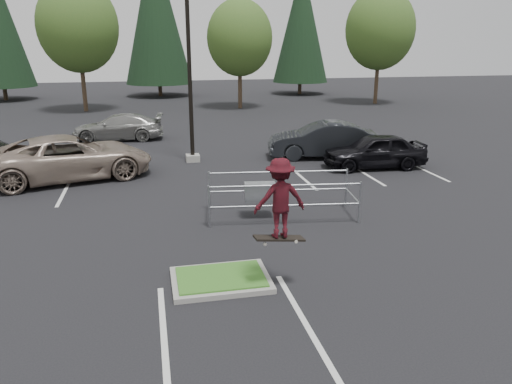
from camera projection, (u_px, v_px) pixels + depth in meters
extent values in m
plane|color=black|center=(221.00, 282.00, 11.29)|extent=(120.00, 120.00, 0.00)
cube|color=gray|center=(221.00, 280.00, 11.27)|extent=(2.20, 1.60, 0.12)
cube|color=#3B6921|center=(221.00, 277.00, 11.25)|extent=(1.95, 1.35, 0.05)
cube|color=silver|center=(68.00, 186.00, 18.78)|extent=(0.12, 5.20, 0.01)
cube|color=silver|center=(297.00, 173.00, 20.62)|extent=(0.12, 5.20, 0.01)
cube|color=silver|center=(358.00, 169.00, 21.17)|extent=(0.12, 5.20, 0.01)
cube|color=silver|center=(416.00, 166.00, 21.72)|extent=(0.12, 5.20, 0.01)
cube|color=silver|center=(166.00, 373.00, 8.21)|extent=(0.12, 6.00, 0.01)
cube|color=silver|center=(322.00, 352.00, 8.76)|extent=(0.12, 6.00, 0.01)
cube|color=gray|center=(193.00, 158.00, 22.56)|extent=(0.60, 0.60, 0.30)
cylinder|color=black|center=(189.00, 46.00, 21.15)|extent=(0.18, 0.18, 10.00)
cylinder|color=#38281C|center=(84.00, 88.00, 38.06)|extent=(0.32, 0.32, 3.50)
ellipsoid|color=#2C5920|center=(78.00, 26.00, 36.75)|extent=(5.89, 5.89, 6.77)
sphere|color=#2C5920|center=(87.00, 37.00, 36.81)|extent=(3.68, 3.68, 3.68)
sphere|color=#2C5920|center=(72.00, 34.00, 37.18)|extent=(4.05, 4.05, 4.05)
cylinder|color=#38281C|center=(240.00, 89.00, 39.92)|extent=(0.32, 0.32, 3.04)
ellipsoid|color=#2C5920|center=(240.00, 38.00, 38.78)|extent=(5.12, 5.12, 5.89)
sphere|color=#2C5920|center=(248.00, 46.00, 38.81)|extent=(3.20, 3.20, 3.20)
sphere|color=#2C5920|center=(232.00, 44.00, 39.19)|extent=(3.52, 3.52, 3.52)
cylinder|color=#38281C|center=(376.00, 83.00, 42.78)|extent=(0.32, 0.32, 3.42)
ellipsoid|color=#2C5920|center=(380.00, 29.00, 41.49)|extent=(5.76, 5.76, 6.62)
sphere|color=#2C5920|center=(388.00, 38.00, 41.54)|extent=(3.60, 3.60, 3.60)
sphere|color=#2C5920|center=(372.00, 36.00, 41.92)|extent=(3.96, 3.96, 3.96)
cylinder|color=#38281C|center=(5.00, 93.00, 45.65)|extent=(0.36, 0.36, 1.20)
cylinder|color=#38281C|center=(160.00, 90.00, 48.97)|extent=(0.36, 0.36, 1.20)
cone|color=black|center=(156.00, 11.00, 46.85)|extent=(6.38, 6.38, 13.30)
cylinder|color=#38281C|center=(300.00, 88.00, 50.88)|extent=(0.36, 0.36, 1.20)
cone|color=black|center=(301.00, 23.00, 49.06)|extent=(5.50, 5.50, 11.30)
cylinder|color=#95989D|center=(209.00, 207.00, 14.43)|extent=(0.07, 0.07, 1.28)
cylinder|color=#95989D|center=(209.00, 191.00, 15.91)|extent=(0.07, 0.07, 1.28)
cylinder|color=#95989D|center=(285.00, 205.00, 14.61)|extent=(0.07, 0.07, 1.28)
cylinder|color=#95989D|center=(279.00, 189.00, 16.09)|extent=(0.07, 0.07, 1.28)
cylinder|color=#95989D|center=(360.00, 203.00, 14.79)|extent=(0.07, 0.07, 1.28)
cylinder|color=#95989D|center=(346.00, 188.00, 16.27)|extent=(0.07, 0.07, 1.28)
cylinder|color=#95989D|center=(285.00, 205.00, 14.62)|extent=(4.42, 0.63, 0.06)
cylinder|color=#95989D|center=(286.00, 185.00, 14.44)|extent=(4.42, 0.63, 0.06)
cylinder|color=#95989D|center=(279.00, 190.00, 16.10)|extent=(4.42, 0.63, 0.06)
cylinder|color=#95989D|center=(279.00, 172.00, 15.92)|extent=(4.42, 0.63, 0.06)
cube|color=#95989D|center=(260.00, 192.00, 15.25)|extent=(1.01, 0.70, 0.53)
cube|color=black|center=(279.00, 238.00, 10.64)|extent=(1.14, 0.42, 0.19)
cylinder|color=beige|center=(265.00, 244.00, 10.49)|extent=(0.07, 0.04, 0.07)
cylinder|color=beige|center=(263.00, 240.00, 10.70)|extent=(0.07, 0.04, 0.07)
cylinder|color=beige|center=(296.00, 242.00, 10.63)|extent=(0.07, 0.04, 0.07)
cylinder|color=beige|center=(293.00, 238.00, 10.84)|extent=(0.07, 0.04, 0.07)
imported|color=maroon|center=(280.00, 198.00, 10.38)|extent=(1.13, 0.69, 1.71)
imported|color=gray|center=(69.00, 158.00, 19.43)|extent=(6.76, 4.40, 1.73)
imported|color=black|center=(323.00, 140.00, 23.12)|extent=(5.23, 2.57, 1.65)
imported|color=black|center=(375.00, 151.00, 21.24)|extent=(4.42, 2.01, 1.47)
imported|color=gray|center=(119.00, 127.00, 27.30)|extent=(5.02, 2.44, 1.41)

